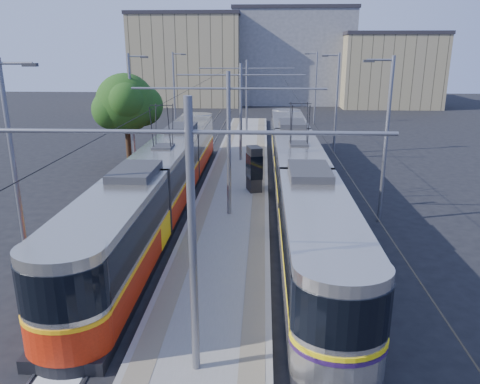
{
  "coord_description": "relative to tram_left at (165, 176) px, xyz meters",
  "views": [
    {
      "loc": [
        1.65,
        -14.27,
        8.27
      ],
      "look_at": [
        0.57,
        7.47,
        1.6
      ],
      "focal_mm": 35.0,
      "sensor_mm": 36.0,
      "label": 1
    }
  ],
  "objects": [
    {
      "name": "rails",
      "position": [
        3.6,
        7.24,
        -1.69
      ],
      "size": [
        8.71,
        70.0,
        0.03
      ],
      "color": "gray",
      "rests_on": "ground"
    },
    {
      "name": "tram_right",
      "position": [
        7.2,
        1.16,
        0.15
      ],
      "size": [
        2.43,
        31.99,
        5.5
      ],
      "color": "black",
      "rests_on": "ground"
    },
    {
      "name": "tree",
      "position": [
        -4.28,
        9.3,
        2.81
      ],
      "size": [
        4.6,
        4.26,
        6.69
      ],
      "color": "#382314",
      "rests_on": "ground"
    },
    {
      "name": "ground",
      "position": [
        3.6,
        -9.76,
        -1.71
      ],
      "size": [
        160.0,
        160.0,
        0.0
      ],
      "primitive_type": "plane",
      "color": "black",
      "rests_on": "ground"
    },
    {
      "name": "building_left",
      "position": [
        -6.4,
        50.24,
        5.01
      ],
      "size": [
        16.32,
        12.24,
        13.42
      ],
      "color": "gray",
      "rests_on": "ground"
    },
    {
      "name": "tactile_strip_left",
      "position": [
        2.15,
        7.24,
        -1.4
      ],
      "size": [
        0.7,
        50.0,
        0.01
      ],
      "primitive_type": "cube",
      "color": "gray",
      "rests_on": "platform"
    },
    {
      "name": "catenary",
      "position": [
        3.6,
        4.39,
        2.81
      ],
      "size": [
        9.2,
        70.0,
        7.0
      ],
      "color": "slate",
      "rests_on": "platform"
    },
    {
      "name": "platform",
      "position": [
        3.6,
        7.24,
        -1.56
      ],
      "size": [
        4.0,
        50.0,
        0.3
      ],
      "primitive_type": "cube",
      "color": "gray",
      "rests_on": "ground"
    },
    {
      "name": "building_centre",
      "position": [
        9.6,
        54.24,
        5.48
      ],
      "size": [
        18.36,
        14.28,
        14.35
      ],
      "color": "gray",
      "rests_on": "ground"
    },
    {
      "name": "tram_left",
      "position": [
        0.0,
        0.0,
        0.0
      ],
      "size": [
        2.43,
        28.22,
        5.5
      ],
      "color": "black",
      "rests_on": "ground"
    },
    {
      "name": "street_lamps",
      "position": [
        3.6,
        11.24,
        2.47
      ],
      "size": [
        15.18,
        38.22,
        8.0
      ],
      "color": "slate",
      "rests_on": "ground"
    },
    {
      "name": "shelter",
      "position": [
        4.77,
        2.29,
        -0.04
      ],
      "size": [
        1.03,
        1.34,
        2.61
      ],
      "rotation": [
        0.0,
        0.0,
        0.28
      ],
      "color": "black",
      "rests_on": "platform"
    },
    {
      "name": "building_right",
      "position": [
        23.6,
        48.24,
        3.63
      ],
      "size": [
        14.28,
        10.2,
        10.66
      ],
      "color": "gray",
      "rests_on": "ground"
    },
    {
      "name": "track_arrow",
      "position": [
        0.0,
        -12.76,
        -1.7
      ],
      "size": [
        1.2,
        5.0,
        0.01
      ],
      "primitive_type": "cube",
      "color": "silver",
      "rests_on": "ground"
    },
    {
      "name": "tactile_strip_right",
      "position": [
        5.05,
        7.24,
        -1.4
      ],
      "size": [
        0.7,
        50.0,
        0.01
      ],
      "primitive_type": "cube",
      "color": "gray",
      "rests_on": "platform"
    }
  ]
}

